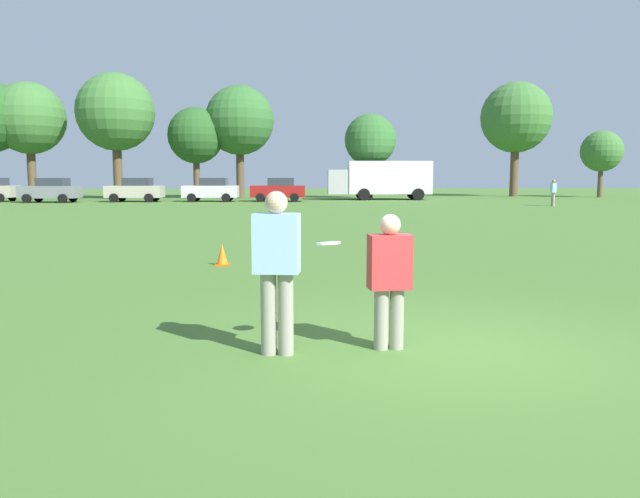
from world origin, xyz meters
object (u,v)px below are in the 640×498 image
object	(u,v)px
parked_car_center	(135,190)
player_defender	(389,275)
box_truck	(382,179)
frisbee	(328,243)
bystander_far_jogger	(553,191)
parked_car_near_right	(279,189)
traffic_cone	(222,255)
player_thrower	(277,263)
parked_car_mid_left	(51,190)
parked_car_mid_right	(211,190)

from	to	relation	value
parked_car_center	player_defender	bearing A→B (deg)	-73.84
box_truck	frisbee	bearing A→B (deg)	-100.60
box_truck	bystander_far_jogger	size ratio (longest dim) A/B	4.98
player_defender	parked_car_near_right	xyz separation A→B (m)	(-1.02, 41.12, 0.07)
traffic_cone	parked_car_center	bearing A→B (deg)	105.41
player_thrower	parked_car_mid_left	bearing A→B (deg)	112.39
box_truck	parked_car_mid_right	bearing A→B (deg)	-168.13
parked_car_mid_right	player_thrower	bearing A→B (deg)	-83.19
traffic_cone	parked_car_mid_right	size ratio (longest dim) A/B	0.11
parked_car_near_right	bystander_far_jogger	size ratio (longest dim) A/B	2.48
player_thrower	player_defender	xyz separation A→B (m)	(1.26, 0.12, -0.16)
parked_car_mid_right	player_defender	bearing A→B (deg)	-81.45
traffic_cone	parked_car_mid_right	xyz separation A→B (m)	(-3.75, 34.41, 0.69)
player_thrower	traffic_cone	distance (m)	7.03
bystander_far_jogger	player_defender	bearing A→B (deg)	-117.56
parked_car_mid_left	parked_car_mid_right	size ratio (longest dim) A/B	1.00
parked_car_center	parked_car_near_right	world-z (taller)	same
player_defender	parked_car_mid_right	world-z (taller)	parked_car_mid_right
frisbee	box_truck	size ratio (longest dim) A/B	0.03
parked_car_near_right	box_truck	bearing A→B (deg)	18.95
player_defender	frisbee	size ratio (longest dim) A/B	5.62
traffic_cone	player_thrower	bearing A→B (deg)	-80.24
parked_car_mid_right	box_truck	world-z (taller)	box_truck
frisbee	parked_car_near_right	xyz separation A→B (m)	(-0.33, 41.07, -0.28)
parked_car_near_right	bystander_far_jogger	distance (m)	19.93
player_thrower	parked_car_near_right	size ratio (longest dim) A/B	0.42
parked_car_mid_right	bystander_far_jogger	xyz separation A→B (m)	(23.12, -8.72, 0.05)
parked_car_center	bystander_far_jogger	bearing A→B (deg)	-16.90
bystander_far_jogger	box_truck	bearing A→B (deg)	128.91
player_thrower	parked_car_center	world-z (taller)	parked_car_center
player_defender	box_truck	distance (m)	44.71
traffic_cone	box_truck	bearing A→B (deg)	74.99
player_thrower	bystander_far_jogger	world-z (taller)	player_thrower
bystander_far_jogger	player_thrower	bearing A→B (deg)	-119.19
traffic_cone	player_defender	bearing A→B (deg)	-70.14
traffic_cone	parked_car_mid_right	world-z (taller)	parked_car_mid_right
frisbee	parked_car_near_right	size ratio (longest dim) A/B	0.06
player_defender	traffic_cone	xyz separation A→B (m)	(-2.44, 6.76, -0.62)
traffic_cone	parked_car_near_right	distance (m)	34.39
traffic_cone	parked_car_mid_left	size ratio (longest dim) A/B	0.11
player_defender	frisbee	world-z (taller)	player_defender
traffic_cone	parked_car_center	size ratio (longest dim) A/B	0.11
player_thrower	box_truck	xyz separation A→B (m)	(8.82, 44.18, 0.74)
player_defender	parked_car_near_right	size ratio (longest dim) A/B	0.36
player_defender	traffic_cone	size ratio (longest dim) A/B	3.18
parked_car_near_right	parked_car_center	bearing A→B (deg)	179.47
traffic_cone	bystander_far_jogger	size ratio (longest dim) A/B	0.28
parked_car_mid_right	box_truck	distance (m)	14.07
traffic_cone	parked_car_center	distance (m)	35.75
parked_car_near_right	bystander_far_jogger	bearing A→B (deg)	-25.78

